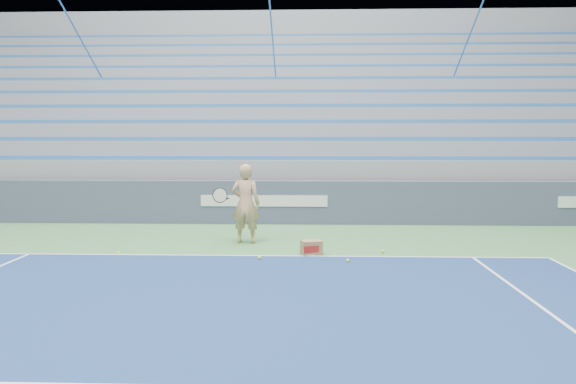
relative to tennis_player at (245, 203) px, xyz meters
name	(u,v)px	position (x,y,z in m)	size (l,w,h in m)	color
sponsor_barrier	(265,202)	(0.19, 2.66, -0.28)	(30.00, 0.32, 1.10)	#3F4761
bleachers	(277,133)	(0.19, 8.38, 1.53)	(31.00, 9.15, 7.30)	gray
tennis_player	(245,203)	(0.00, 0.00, 0.00)	(0.93, 0.85, 1.65)	tan
ball_box	(311,248)	(1.36, -1.18, -0.69)	(0.43, 0.37, 0.27)	olive
tennis_ball_0	(348,261)	(2.00, -1.79, -0.79)	(0.07, 0.07, 0.07)	#D3F031
tennis_ball_1	(383,251)	(2.72, -0.96, -0.79)	(0.07, 0.07, 0.07)	#D3F031
tennis_ball_2	(119,253)	(-2.24, -1.30, -0.79)	(0.07, 0.07, 0.07)	#D3F031
tennis_ball_3	(260,258)	(0.43, -1.62, -0.79)	(0.07, 0.07, 0.07)	#D3F031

